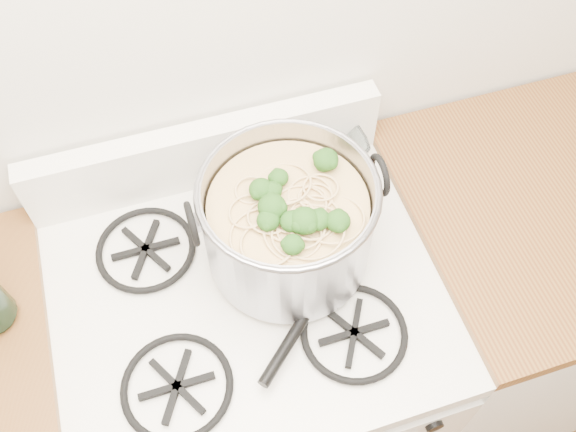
{
  "coord_description": "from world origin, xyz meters",
  "views": [
    {
      "loc": [
        -0.1,
        0.69,
        2.04
      ],
      "look_at": [
        0.1,
        1.32,
        1.05
      ],
      "focal_mm": 40.0,
      "sensor_mm": 36.0,
      "label": 1
    }
  ],
  "objects_px": {
    "gas_range": "(256,375)",
    "glass_bowl": "(306,152)",
    "stock_pot": "(288,223)",
    "spatula": "(331,274)"
  },
  "relations": [
    {
      "from": "gas_range",
      "to": "glass_bowl",
      "type": "height_order",
      "value": "glass_bowl"
    },
    {
      "from": "gas_range",
      "to": "glass_bowl",
      "type": "distance_m",
      "value": 0.61
    },
    {
      "from": "gas_range",
      "to": "stock_pot",
      "type": "relative_size",
      "value": 2.55
    },
    {
      "from": "gas_range",
      "to": "spatula",
      "type": "xyz_separation_m",
      "value": [
        0.16,
        -0.03,
        0.5
      ]
    },
    {
      "from": "stock_pot",
      "to": "spatula",
      "type": "height_order",
      "value": "stock_pot"
    },
    {
      "from": "gas_range",
      "to": "spatula",
      "type": "distance_m",
      "value": 0.53
    },
    {
      "from": "gas_range",
      "to": "glass_bowl",
      "type": "relative_size",
      "value": 9.55
    },
    {
      "from": "spatula",
      "to": "stock_pot",
      "type": "bearing_deg",
      "value": 174.8
    },
    {
      "from": "spatula",
      "to": "glass_bowl",
      "type": "relative_size",
      "value": 3.2
    },
    {
      "from": "stock_pot",
      "to": "spatula",
      "type": "bearing_deg",
      "value": -52.95
    }
  ]
}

